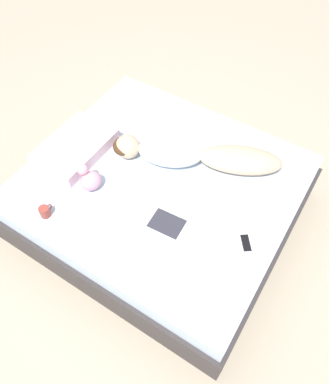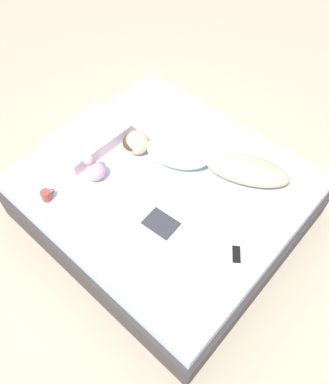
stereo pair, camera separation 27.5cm
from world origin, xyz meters
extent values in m
plane|color=#B7A88E|center=(0.00, 0.00, 0.00)|extent=(12.00, 12.00, 0.00)
cube|color=#383333|center=(0.00, 0.00, 0.16)|extent=(1.86, 2.05, 0.33)
cube|color=silver|center=(0.00, 0.00, 0.41)|extent=(1.80, 1.99, 0.16)
ellipsoid|color=#DBB28E|center=(0.43, -0.45, 0.57)|extent=(0.51, 0.70, 0.16)
ellipsoid|color=white|center=(0.21, 0.05, 0.59)|extent=(0.48, 0.59, 0.20)
ellipsoid|color=#472D19|center=(0.06, 0.38, 0.59)|extent=(0.26, 0.25, 0.11)
sphere|color=#DBB28E|center=(0.07, 0.36, 0.59)|extent=(0.20, 0.20, 0.20)
cube|color=white|center=(-0.60, -0.27, 0.49)|extent=(0.30, 0.36, 0.01)
cube|color=white|center=(-0.33, -0.25, 0.49)|extent=(0.30, 0.36, 0.01)
cube|color=#2D2D38|center=(-0.33, -0.25, 0.50)|extent=(0.19, 0.25, 0.00)
cylinder|color=#993D33|center=(-0.73, 0.52, 0.53)|extent=(0.07, 0.07, 0.08)
cylinder|color=black|center=(-0.73, 0.52, 0.57)|extent=(0.06, 0.06, 0.01)
torus|color=#993D33|center=(-0.69, 0.52, 0.53)|extent=(0.06, 0.01, 0.06)
cube|color=silver|center=(-0.17, -0.79, 0.49)|extent=(0.17, 0.15, 0.01)
cube|color=black|center=(-0.17, -0.79, 0.50)|extent=(0.14, 0.12, 0.00)
ellipsoid|color=#DB9EB2|center=(-0.35, 0.40, 0.56)|extent=(0.17, 0.15, 0.14)
sphere|color=#DB9EB2|center=(-0.35, 0.46, 0.65)|extent=(0.09, 0.09, 0.09)
cube|color=beige|center=(-0.13, 0.74, 0.54)|extent=(0.63, 0.43, 0.11)
camera|label=1|loc=(-1.52, -0.99, 2.75)|focal=35.00mm
camera|label=2|loc=(-1.36, -1.21, 2.75)|focal=35.00mm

